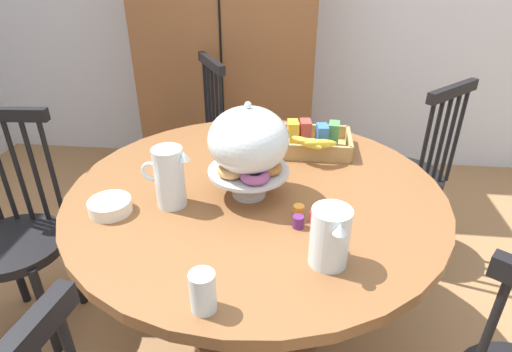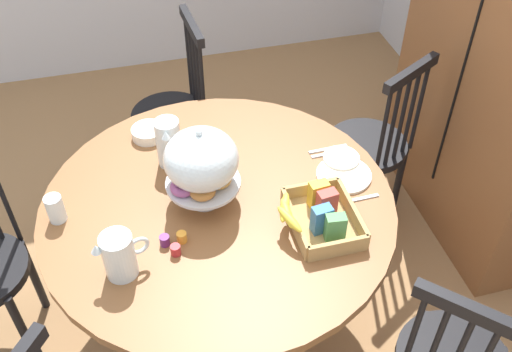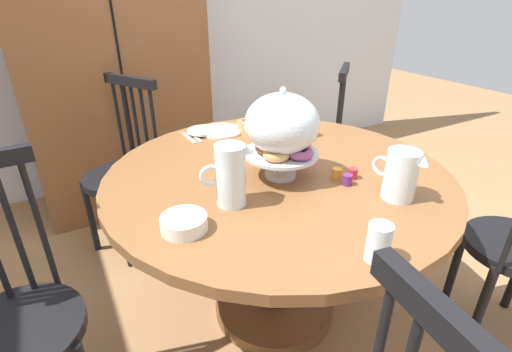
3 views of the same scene
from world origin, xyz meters
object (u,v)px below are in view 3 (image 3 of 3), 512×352
at_px(pastry_stand_with_dome, 282,128).
at_px(milk_pitcher, 231,178).
at_px(orange_juice_pitcher, 400,177).
at_px(drinking_glass, 379,243).
at_px(dining_table, 277,210).
at_px(windsor_chair_host_seat, 15,327).
at_px(cereal_basket, 278,126).
at_px(china_plate_small, 203,130).
at_px(cereal_bowl, 184,223).
at_px(windsor_chair_far_side, 124,176).
at_px(china_plate_large, 221,131).
at_px(wooden_armoire, 112,59).
at_px(windsor_chair_facing_door, 315,148).

relative_size(pastry_stand_with_dome, milk_pitcher, 1.65).
relative_size(orange_juice_pitcher, drinking_glass, 1.73).
xyz_separation_m(dining_table, windsor_chair_host_seat, (-0.98, -0.05, -0.10)).
bearing_deg(cereal_basket, china_plate_small, 147.02).
distance_m(orange_juice_pitcher, cereal_bowl, 0.73).
distance_m(windsor_chair_far_side, orange_juice_pitcher, 1.47).
xyz_separation_m(windsor_chair_host_seat, china_plate_large, (0.96, 0.56, 0.29)).
xyz_separation_m(windsor_chair_host_seat, cereal_bowl, (0.52, -0.16, 0.31)).
relative_size(wooden_armoire, milk_pitcher, 9.38).
distance_m(dining_table, orange_juice_pitcher, 0.52).
relative_size(windsor_chair_far_side, china_plate_large, 4.43).
relative_size(milk_pitcher, china_plate_large, 0.95).
bearing_deg(china_plate_large, orange_juice_pitcher, -73.82).
height_order(windsor_chair_far_side, drinking_glass, windsor_chair_far_side).
height_order(windsor_chair_host_seat, cereal_bowl, windsor_chair_host_seat).
height_order(windsor_chair_host_seat, cereal_basket, windsor_chair_host_seat).
distance_m(dining_table, windsor_chair_facing_door, 0.98).
bearing_deg(orange_juice_pitcher, wooden_armoire, 107.50).
bearing_deg(windsor_chair_facing_door, cereal_basket, -146.86).
bearing_deg(cereal_basket, windsor_chair_far_side, 141.83).
bearing_deg(milk_pitcher, windsor_chair_host_seat, 172.60).
xyz_separation_m(orange_juice_pitcher, cereal_basket, (-0.04, 0.71, -0.03)).
height_order(wooden_armoire, windsor_chair_host_seat, wooden_armoire).
bearing_deg(cereal_basket, china_plate_large, 141.09).
bearing_deg(pastry_stand_with_dome, china_plate_small, 98.19).
bearing_deg(wooden_armoire, milk_pitcher, -87.74).
relative_size(pastry_stand_with_dome, drinking_glass, 3.13).
xyz_separation_m(windsor_chair_host_seat, pastry_stand_with_dome, (0.96, -0.00, 0.48)).
xyz_separation_m(windsor_chair_host_seat, drinking_glass, (0.91, -0.54, 0.34)).
height_order(milk_pitcher, cereal_basket, milk_pitcher).
xyz_separation_m(windsor_chair_facing_door, cereal_bowl, (-1.17, -0.87, 0.31)).
bearing_deg(milk_pitcher, drinking_glass, -65.07).
distance_m(china_plate_large, cereal_bowl, 0.85).
bearing_deg(windsor_chair_far_side, china_plate_small, -42.16).
distance_m(wooden_armoire, pastry_stand_with_dome, 1.54).
bearing_deg(drinking_glass, windsor_chair_far_side, 105.39).
distance_m(pastry_stand_with_dome, china_plate_small, 0.62).
relative_size(orange_juice_pitcher, cereal_bowl, 1.36).
bearing_deg(china_plate_large, cereal_basket, -38.91).
height_order(dining_table, windsor_chair_far_side, windsor_chair_far_side).
height_order(orange_juice_pitcher, milk_pitcher, milk_pitcher).
xyz_separation_m(windsor_chair_facing_door, orange_juice_pitcher, (-0.47, -1.04, 0.37)).
distance_m(milk_pitcher, china_plate_small, 0.70).
distance_m(wooden_armoire, orange_juice_pitcher, 1.93).
bearing_deg(dining_table, china_plate_large, 91.79).
relative_size(windsor_chair_facing_door, china_plate_small, 6.50).
relative_size(windsor_chair_host_seat, china_plate_large, 4.43).
height_order(dining_table, windsor_chair_facing_door, windsor_chair_facing_door).
distance_m(china_plate_large, china_plate_small, 0.09).
distance_m(windsor_chair_far_side, china_plate_small, 0.57).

